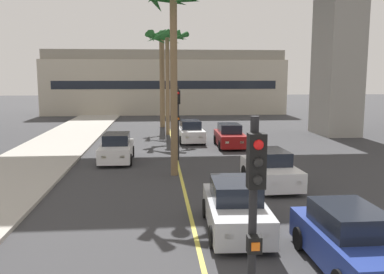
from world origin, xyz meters
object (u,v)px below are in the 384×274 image
at_px(car_queue_second, 230,136).
at_px(car_queue_sixth, 350,241).
at_px(palm_tree_mid_median, 174,23).
at_px(traffic_light_median_far, 178,113).
at_px(car_queue_third, 270,169).
at_px(palm_tree_near_median, 167,46).
at_px(traffic_light_median_near, 254,222).
at_px(car_queue_fifth, 117,149).
at_px(car_queue_fourth, 190,132).
at_px(palm_tree_far_median, 162,55).
at_px(car_queue_front, 235,208).

relative_size(car_queue_second, car_queue_sixth, 1.01).
bearing_deg(palm_tree_mid_median, traffic_light_median_far, 84.38).
bearing_deg(car_queue_third, palm_tree_mid_median, 150.76).
bearing_deg(palm_tree_near_median, traffic_light_median_far, -88.38).
bearing_deg(palm_tree_mid_median, car_queue_third, -29.24).
bearing_deg(traffic_light_median_far, traffic_light_median_near, -89.52).
bearing_deg(car_queue_fifth, car_queue_fourth, 54.62).
height_order(car_queue_second, palm_tree_far_median, palm_tree_far_median).
bearing_deg(car_queue_sixth, palm_tree_far_median, 97.98).
xyz_separation_m(car_queue_second, traffic_light_median_far, (-3.73, -4.27, 1.99)).
xyz_separation_m(car_queue_second, traffic_light_median_near, (-3.58, -22.02, 1.99)).
bearing_deg(car_queue_second, car_queue_third, -89.97).
bearing_deg(palm_tree_mid_median, car_queue_second, 62.61).
relative_size(car_queue_second, car_queue_third, 0.99).
relative_size(car_queue_front, traffic_light_median_far, 0.99).
relative_size(car_queue_fifth, palm_tree_mid_median, 0.47).
bearing_deg(car_queue_fifth, car_queue_front, -67.17).
bearing_deg(traffic_light_median_near, palm_tree_far_median, 91.40).
xyz_separation_m(car_queue_front, car_queue_second, (2.53, 15.35, 0.00)).
bearing_deg(car_queue_front, traffic_light_median_near, -98.87).
relative_size(car_queue_front, car_queue_fourth, 1.00).
distance_m(car_queue_front, car_queue_fourth, 17.79).
bearing_deg(palm_tree_far_median, traffic_light_median_far, -87.58).
bearing_deg(car_queue_sixth, car_queue_fourth, 96.25).
relative_size(car_queue_second, palm_tree_near_median, 0.49).
height_order(car_queue_fourth, palm_tree_mid_median, palm_tree_mid_median).
bearing_deg(car_queue_fourth, traffic_light_median_near, -92.58).
relative_size(car_queue_sixth, traffic_light_median_near, 0.98).
height_order(traffic_light_median_far, palm_tree_mid_median, palm_tree_mid_median).
bearing_deg(car_queue_fourth, palm_tree_near_median, 111.24).
bearing_deg(palm_tree_far_median, car_queue_fifth, -100.03).
bearing_deg(car_queue_sixth, car_queue_front, 129.31).
height_order(car_queue_fourth, car_queue_fifth, same).
relative_size(car_queue_fifth, traffic_light_median_near, 0.98).
height_order(car_queue_front, car_queue_third, same).
relative_size(car_queue_third, car_queue_fifth, 1.01).
distance_m(car_queue_front, palm_tree_near_median, 22.77).
relative_size(traffic_light_median_near, palm_tree_far_median, 0.47).
height_order(car_queue_fifth, traffic_light_median_near, traffic_light_median_near).
bearing_deg(palm_tree_mid_median, traffic_light_median_near, -87.96).
bearing_deg(car_queue_front, car_queue_second, 80.62).
xyz_separation_m(traffic_light_median_far, palm_tree_near_median, (-0.30, 10.72, 4.45)).
distance_m(car_queue_fifth, palm_tree_mid_median, 8.07).
relative_size(car_queue_fourth, palm_tree_mid_median, 0.47).
relative_size(car_queue_fourth, traffic_light_median_far, 0.99).
bearing_deg(car_queue_fourth, palm_tree_mid_median, -98.84).
distance_m(car_queue_second, palm_tree_mid_median, 10.99).
height_order(car_queue_fourth, car_queue_sixth, same).
relative_size(palm_tree_near_median, palm_tree_far_median, 0.94).
distance_m(palm_tree_near_median, palm_tree_far_median, 5.27).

